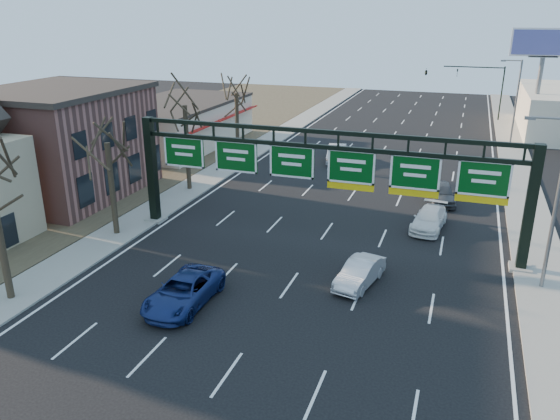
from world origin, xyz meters
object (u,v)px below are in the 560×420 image
at_px(sign_gantry, 323,172).
at_px(car_white_wagon, 429,219).
at_px(car_silver_sedan, 360,273).
at_px(car_blue_suv, 184,291).

height_order(sign_gantry, car_white_wagon, sign_gantry).
bearing_deg(car_white_wagon, car_silver_sedan, -100.46).
distance_m(sign_gantry, car_silver_sedan, 6.99).
xyz_separation_m(car_blue_suv, car_white_wagon, (10.58, 14.27, -0.05)).
bearing_deg(car_silver_sedan, car_white_wagon, 85.54).
bearing_deg(car_white_wagon, sign_gantry, -136.51).
xyz_separation_m(sign_gantry, car_blue_suv, (-4.45, -9.61, -3.90)).
height_order(sign_gantry, car_blue_suv, sign_gantry).
relative_size(sign_gantry, car_blue_suv, 4.71).
bearing_deg(car_silver_sedan, sign_gantry, 137.53).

